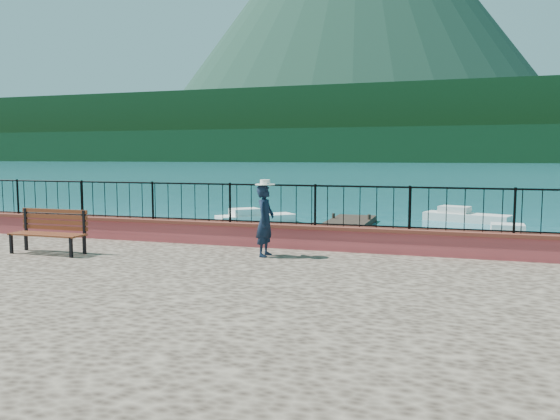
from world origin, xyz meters
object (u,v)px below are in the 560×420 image
Objects in this scene: boat_1 at (522,234)px; boat_4 at (467,214)px; park_bench at (49,241)px; person at (265,221)px; boat_3 at (256,215)px; boat_0 at (285,238)px.

boat_4 is at bearing 106.55° from boat_1.
boat_4 is (9.52, 19.89, -1.10)m from park_bench.
boat_4 is (-1.90, 7.13, 0.00)m from boat_1.
park_bench is at bearing 104.86° from person.
boat_4 is at bearing -13.20° from person.
park_bench reaches higher than boat_1.
boat_1 is (6.58, 11.55, -1.60)m from person.
boat_4 is at bearing 64.86° from park_bench.
park_bench is 1.14× the size of person.
boat_1 and boat_3 have the same top height.
boat_3 is (-0.81, 15.96, -1.10)m from park_bench.
person is 15.88m from boat_3.
boat_0 is at bearing 14.91° from person.
park_bench is 0.51× the size of boat_0.
boat_0 and boat_4 have the same top height.
boat_0 is 1.01× the size of boat_1.
boat_3 is at bearing -140.08° from boat_4.
person is (4.84, 1.21, 0.50)m from park_bench.
boat_3 is at bearing 166.98° from boat_1.
boat_1 is 12.65m from boat_3.
boat_1 is 7.38m from boat_4.
boat_1 and boat_4 have the same top height.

